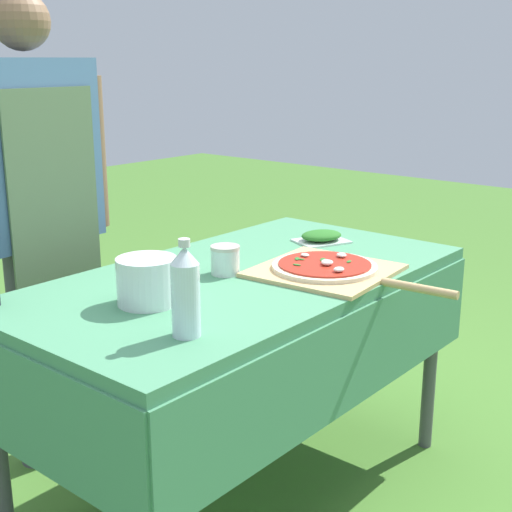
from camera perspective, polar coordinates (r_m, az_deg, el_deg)
name	(u,v)px	position (r m, az deg, el deg)	size (l,w,h in m)	color
ground_plane	(243,492)	(2.39, -1.08, -18.37)	(12.00, 12.00, 0.00)	#477A2D
prep_table	(242,302)	(2.10, -1.17, -3.69)	(1.41, 0.76, 0.73)	#478960
person_cook	(36,199)	(2.38, -17.16, 4.39)	(0.57, 0.21, 1.53)	#4C4C51
pizza_on_peel	(328,269)	(2.09, 5.77, -1.04)	(0.40, 0.60, 0.05)	tan
water_bottle	(186,291)	(1.59, -5.66, -2.83)	(0.07, 0.07, 0.23)	silver
herb_container	(321,237)	(2.44, 5.25, 1.56)	(0.21, 0.19, 0.04)	silver
mixing_tub	(147,281)	(1.83, -8.71, -1.99)	(0.16, 0.16, 0.12)	silver
sauce_jar	(225,262)	(2.07, -2.47, -0.45)	(0.09, 0.09, 0.08)	silver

